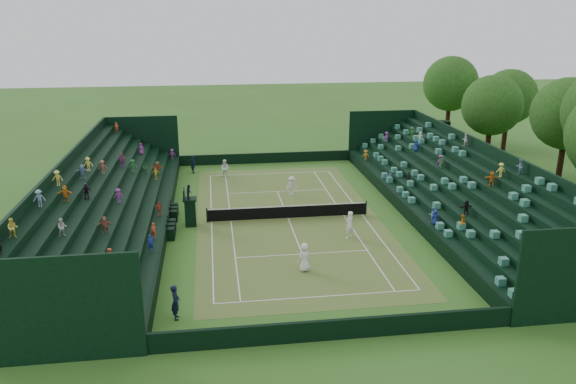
% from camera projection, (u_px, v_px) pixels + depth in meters
% --- Properties ---
extents(ground, '(160.00, 160.00, 0.00)m').
position_uv_depth(ground, '(288.00, 218.00, 40.53)').
color(ground, '#335E1D').
rests_on(ground, ground).
extents(court_surface, '(12.97, 26.77, 0.01)m').
position_uv_depth(court_surface, '(288.00, 218.00, 40.53)').
color(court_surface, '#3D7B29').
rests_on(court_surface, ground).
extents(perimeter_wall_north, '(17.17, 0.20, 1.00)m').
position_uv_depth(perimeter_wall_north, '(266.00, 158.00, 55.36)').
color(perimeter_wall_north, black).
rests_on(perimeter_wall_north, ground).
extents(perimeter_wall_south, '(17.17, 0.20, 1.00)m').
position_uv_depth(perimeter_wall_south, '(336.00, 329.00, 25.39)').
color(perimeter_wall_south, black).
rests_on(perimeter_wall_south, ground).
extents(perimeter_wall_east, '(0.20, 31.77, 1.00)m').
position_uv_depth(perimeter_wall_east, '(401.00, 206.00, 41.49)').
color(perimeter_wall_east, black).
rests_on(perimeter_wall_east, ground).
extents(perimeter_wall_west, '(0.20, 31.77, 1.00)m').
position_uv_depth(perimeter_wall_west, '(168.00, 217.00, 39.26)').
color(perimeter_wall_west, black).
rests_on(perimeter_wall_west, ground).
extents(north_grandstand, '(6.60, 32.00, 4.90)m').
position_uv_depth(north_grandstand, '(456.00, 191.00, 41.72)').
color(north_grandstand, black).
rests_on(north_grandstand, ground).
extents(south_grandstand, '(6.60, 32.00, 4.90)m').
position_uv_depth(south_grandstand, '(105.00, 206.00, 38.39)').
color(south_grandstand, black).
rests_on(south_grandstand, ground).
extents(tennis_net, '(11.67, 0.10, 1.06)m').
position_uv_depth(tennis_net, '(288.00, 211.00, 40.37)').
color(tennis_net, black).
rests_on(tennis_net, ground).
extents(scoreboard_tower, '(2.00, 1.00, 3.70)m').
position_uv_depth(scoreboard_tower, '(439.00, 126.00, 56.99)').
color(scoreboard_tower, black).
rests_on(scoreboard_tower, ground).
extents(tree_row, '(11.01, 36.18, 10.48)m').
position_uv_depth(tree_row, '(537.00, 106.00, 49.10)').
color(tree_row, black).
rests_on(tree_row, ground).
extents(umpire_chair, '(0.95, 0.95, 2.98)m').
position_uv_depth(umpire_chair, '(190.00, 208.00, 38.77)').
color(umpire_chair, black).
rests_on(umpire_chair, ground).
extents(courtside_chairs, '(0.54, 5.51, 1.17)m').
position_uv_depth(courtside_chairs, '(173.00, 220.00, 38.93)').
color(courtside_chairs, black).
rests_on(courtside_chairs, ground).
extents(player_near_west, '(0.96, 0.78, 1.70)m').
position_uv_depth(player_near_west, '(305.00, 257.00, 32.04)').
color(player_near_west, white).
rests_on(player_near_west, ground).
extents(player_near_east, '(0.80, 0.75, 1.84)m').
position_uv_depth(player_near_east, '(349.00, 225.00, 36.78)').
color(player_near_east, white).
rests_on(player_near_east, ground).
extents(player_far_west, '(0.97, 0.87, 1.65)m').
position_uv_depth(player_far_west, '(225.00, 169.00, 50.35)').
color(player_far_west, white).
rests_on(player_far_west, ground).
extents(player_far_east, '(1.20, 0.96, 1.62)m').
position_uv_depth(player_far_east, '(292.00, 186.00, 45.34)').
color(player_far_east, white).
rests_on(player_far_east, ground).
extents(line_judge_north, '(0.48, 0.66, 1.67)m').
position_uv_depth(line_judge_north, '(193.00, 164.00, 51.76)').
color(line_judge_north, black).
rests_on(line_judge_north, ground).
extents(line_judge_south, '(0.47, 0.68, 1.78)m').
position_uv_depth(line_judge_south, '(176.00, 302.00, 26.98)').
color(line_judge_south, black).
rests_on(line_judge_south, ground).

